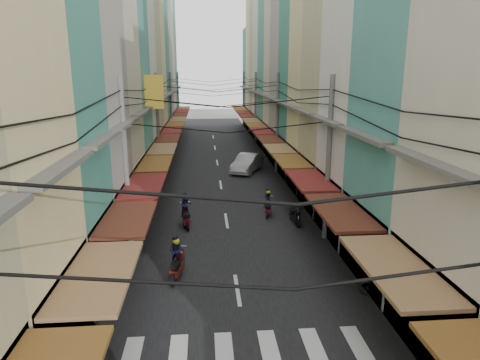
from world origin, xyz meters
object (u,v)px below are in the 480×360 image
bicycle (383,297)px  market_umbrella (387,230)px  traffic_sign (351,216)px  white_car (247,172)px

bicycle → market_umbrella: (0.60, 1.46, 2.12)m
traffic_sign → white_car: bearing=99.7°
market_umbrella → traffic_sign: (-0.69, 2.27, -0.16)m
bicycle → white_car: bearing=22.1°
market_umbrella → traffic_sign: traffic_sign is taller
market_umbrella → traffic_sign: 2.38m
bicycle → traffic_sign: bearing=15.1°
white_car → market_umbrella: bearing=-55.1°
bicycle → market_umbrella: size_ratio=0.72×
white_car → bicycle: size_ratio=3.08×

